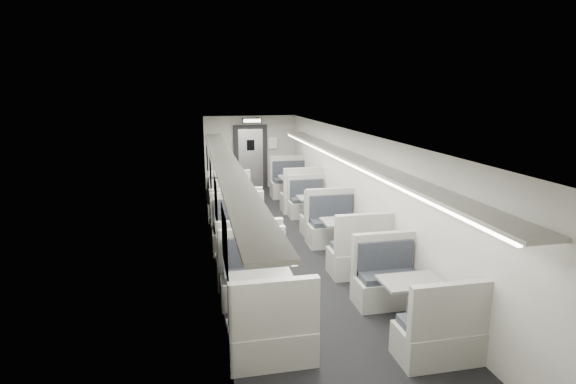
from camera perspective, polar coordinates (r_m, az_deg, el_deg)
name	(u,v)px	position (r m, az deg, el deg)	size (l,w,h in m)	color
room	(287,192)	(9.19, -0.13, 0.00)	(3.24, 12.24, 2.64)	black
booth_left_a	(227,198)	(12.31, -7.70, -0.77)	(0.99, 2.01, 1.08)	#A7A89D
booth_left_b	(233,212)	(10.73, -7.05, -2.55)	(1.12, 2.28, 1.22)	#A7A89D
booth_left_c	(243,245)	(8.52, -5.68, -6.74)	(1.10, 2.23, 1.19)	#A7A89D
booth_left_d	(262,302)	(6.41, -3.33, -13.77)	(1.06, 2.15, 1.15)	#A7A89D
booth_right_a	(296,190)	(12.98, 0.98, 0.31)	(1.14, 2.32, 1.24)	#A7A89D
booth_right_b	(315,210)	(11.01, 3.42, -2.34)	(0.99, 2.01, 1.07)	#A7A89D
booth_right_c	(345,239)	(8.92, 7.28, -5.89)	(1.09, 2.21, 1.18)	#A7A89D
booth_right_d	(410,304)	(6.61, 15.22, -13.54)	(1.01, 2.05, 1.10)	#A7A89D
passenger	(237,186)	(12.12, -6.48, 0.70)	(0.51, 0.34, 1.40)	black
window_a	(207,161)	(12.32, -10.19, 3.85)	(0.02, 1.18, 0.84)	black
window_b	(211,177)	(10.15, -9.78, 1.93)	(0.02, 1.18, 0.84)	black
window_c	(216,200)	(8.00, -9.14, -1.03)	(0.02, 1.18, 0.84)	black
window_d	(225,241)	(5.90, -8.03, -6.13)	(0.02, 1.18, 0.84)	black
luggage_rack_left	(226,162)	(8.59, -7.89, 3.83)	(0.46, 10.40, 0.09)	#A7A89D
luggage_rack_right	(351,158)	(9.10, 7.97, 4.34)	(0.46, 10.40, 0.09)	#A7A89D
vestibule_door	(251,157)	(14.98, -4.76, 4.41)	(1.10, 0.13, 2.10)	black
exit_sign	(252,121)	(14.36, -4.61, 9.03)	(0.62, 0.12, 0.16)	black
wall_notice	(273,143)	(15.01, -1.93, 6.25)	(0.32, 0.02, 0.40)	white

